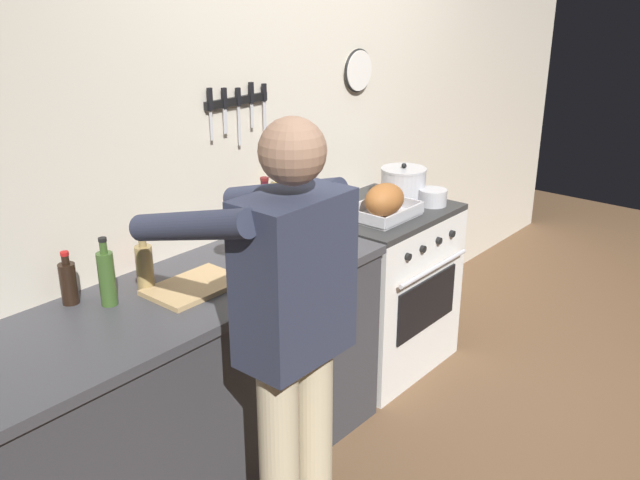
{
  "coord_description": "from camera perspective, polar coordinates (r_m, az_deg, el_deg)",
  "views": [
    {
      "loc": [
        -2.64,
        -1.0,
        2.05
      ],
      "look_at": [
        -0.44,
        0.85,
        0.95
      ],
      "focal_mm": 39.12,
      "sensor_mm": 36.0,
      "label": 1
    }
  ],
  "objects": [
    {
      "name": "ground_plane",
      "position": [
        3.48,
        16.15,
        -16.1
      ],
      "size": [
        8.0,
        8.0,
        0.0
      ],
      "primitive_type": "plane",
      "color": "brown"
    },
    {
      "name": "wall_back",
      "position": [
        3.61,
        -1.65,
        8.9
      ],
      "size": [
        6.0,
        0.13,
        2.6
      ],
      "color": "beige",
      "rests_on": "ground"
    },
    {
      "name": "counter_block",
      "position": [
        2.93,
        -12.11,
        -12.73
      ],
      "size": [
        2.03,
        0.65,
        0.9
      ],
      "color": "#38383D",
      "rests_on": "ground"
    },
    {
      "name": "stove",
      "position": [
        3.83,
        4.74,
        -3.88
      ],
      "size": [
        0.76,
        0.67,
        0.9
      ],
      "color": "white",
      "rests_on": "ground"
    },
    {
      "name": "person_cook",
      "position": [
        2.33,
        -2.46,
        -7.24
      ],
      "size": [
        0.51,
        0.63,
        1.66
      ],
      "rotation": [
        0.0,
        0.0,
        1.67
      ],
      "color": "#C6B793",
      "rests_on": "ground"
    },
    {
      "name": "roasting_pan",
      "position": [
        3.52,
        5.29,
        3.08
      ],
      "size": [
        0.35,
        0.26,
        0.18
      ],
      "color": "#B7B7BC",
      "rests_on": "stove"
    },
    {
      "name": "stock_pot",
      "position": [
        3.81,
        6.82,
        4.57
      ],
      "size": [
        0.25,
        0.25,
        0.2
      ],
      "color": "#B7B7BC",
      "rests_on": "stove"
    },
    {
      "name": "saucepan",
      "position": [
        3.76,
        9.21,
        3.48
      ],
      "size": [
        0.15,
        0.15,
        0.09
      ],
      "color": "#B7B7BC",
      "rests_on": "stove"
    },
    {
      "name": "cutting_board",
      "position": [
        2.77,
        -10.25,
        -3.76
      ],
      "size": [
        0.36,
        0.24,
        0.02
      ],
      "primitive_type": "cube",
      "color": "tan",
      "rests_on": "counter_block"
    },
    {
      "name": "bottle_soy_sauce",
      "position": [
        2.74,
        -19.89,
        -3.26
      ],
      "size": [
        0.06,
        0.06,
        0.21
      ],
      "color": "black",
      "rests_on": "counter_block"
    },
    {
      "name": "bottle_olive_oil",
      "position": [
        2.68,
        -17.05,
        -2.92
      ],
      "size": [
        0.06,
        0.06,
        0.26
      ],
      "color": "#385623",
      "rests_on": "counter_block"
    },
    {
      "name": "bottle_cooking_oil",
      "position": [
        3.37,
        -3.42,
        2.98
      ],
      "size": [
        0.07,
        0.07,
        0.28
      ],
      "color": "gold",
      "rests_on": "counter_block"
    },
    {
      "name": "bottle_vinegar",
      "position": [
        2.77,
        -14.15,
        -2.11
      ],
      "size": [
        0.07,
        0.07,
        0.23
      ],
      "color": "#997F4C",
      "rests_on": "counter_block"
    },
    {
      "name": "bottle_hot_sauce",
      "position": [
        2.87,
        -14.2,
        -1.94
      ],
      "size": [
        0.05,
        0.05,
        0.16
      ],
      "color": "red",
      "rests_on": "counter_block"
    },
    {
      "name": "bottle_wine_red",
      "position": [
        3.21,
        -4.49,
        2.19
      ],
      "size": [
        0.08,
        0.08,
        0.29
      ],
      "color": "#47141E",
      "rests_on": "counter_block"
    }
  ]
}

